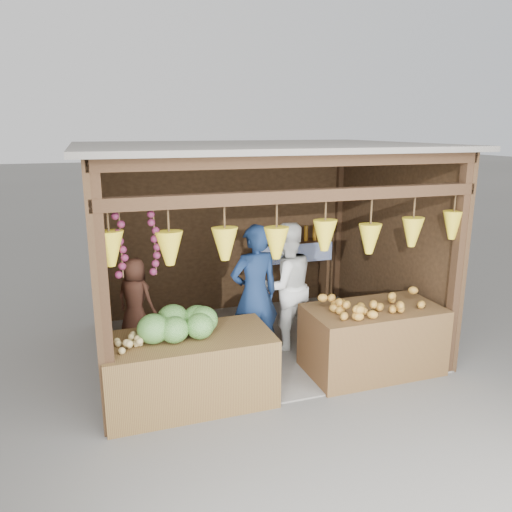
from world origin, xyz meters
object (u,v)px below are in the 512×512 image
Objects in this scene: counter_left at (189,370)px; woman_standing at (285,286)px; counter_right at (372,339)px; vendor_seated at (135,299)px; man_standing at (255,295)px.

woman_standing is at bearing 33.88° from counter_left.
vendor_seated is (-2.63, 1.22, 0.40)m from counter_right.
counter_left is 2.21m from counter_right.
counter_right is 1.52× the size of vendor_seated.
woman_standing is 1.62× the size of vendor_seated.
counter_right is at bearing 117.39° from woman_standing.
man_standing is at bearing 36.41° from counter_left.
counter_left is at bearing 24.55° from woman_standing.
counter_right is 1.30m from woman_standing.
man_standing is (0.97, 0.71, 0.50)m from counter_left.
man_standing is 0.59m from woman_standing.
vendor_seated is (-1.90, 0.24, -0.04)m from woman_standing.
counter_right is 0.94× the size of woman_standing.
counter_left is at bearing -179.52° from counter_right.
woman_standing is 1.92m from vendor_seated.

